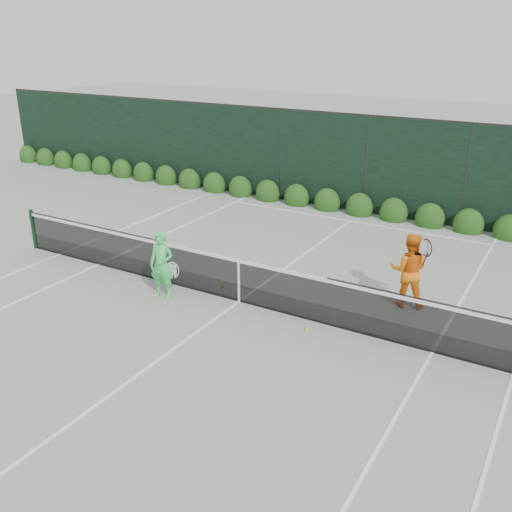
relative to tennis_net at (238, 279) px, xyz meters
The scene contains 8 objects.
ground 0.53m from the tennis_net, ahead, with size 80.00×80.00×0.00m, color gray.
tennis_net is the anchor object (origin of this frame).
player_woman 1.67m from the tennis_net, 158.72° to the right, with size 0.65×0.46×1.50m.
player_man 3.56m from the tennis_net, 27.44° to the left, with size 0.94×0.78×1.60m.
court_lines 0.53m from the tennis_net, ahead, with size 11.03×23.83×0.01m.
windscreen_fence 2.88m from the tennis_net, 89.49° to the right, with size 32.00×21.07×3.06m.
hedge_row 7.16m from the tennis_net, 89.80° to the left, with size 31.66×0.65×0.94m.
tennis_balls 0.58m from the tennis_net, 125.50° to the right, with size 3.58×1.21×0.07m.
Camera 1 is at (5.87, -9.32, 5.44)m, focal length 40.00 mm.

